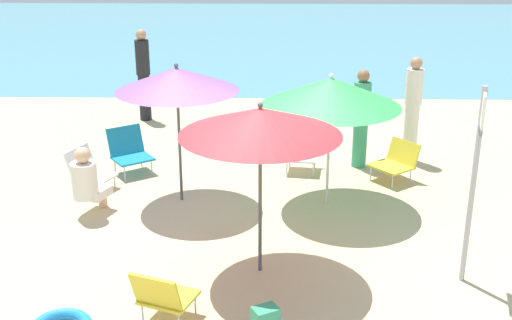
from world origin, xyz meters
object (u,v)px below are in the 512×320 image
umbrella_purple (177,80)px  person_d (412,109)px  beach_chair_e (302,151)px  beach_chair_c (88,171)px  umbrella_green (331,92)px  umbrella_red (260,122)px  beach_chair_a (396,161)px  beach_chair_b (129,150)px  warning_sign (476,159)px  beach_chair_d (163,295)px  person_a (143,74)px  person_b (87,181)px  person_c (361,118)px

umbrella_purple → person_d: size_ratio=1.14×
beach_chair_e → beach_chair_c: bearing=-66.1°
beach_chair_c → beach_chair_e: bearing=38.0°
umbrella_green → umbrella_red: umbrella_red is taller
umbrella_green → beach_chair_a: (1.09, 0.88, -1.27)m
umbrella_red → beach_chair_b: size_ratio=2.49×
beach_chair_b → warning_sign: warning_sign is taller
beach_chair_d → warning_sign: bearing=-53.1°
person_d → warning_sign: (-0.14, -3.72, 0.53)m
umbrella_green → beach_chair_e: 1.83m
beach_chair_e → person_a: bearing=-123.9°
beach_chair_d → person_b: (-1.36, 2.46, 0.16)m
beach_chair_a → beach_chair_e: size_ratio=1.26×
beach_chair_a → umbrella_green: bearing=1.3°
warning_sign → umbrella_red: bearing=-169.6°
umbrella_purple → beach_chair_c: umbrella_purple is taller
umbrella_purple → person_b: 1.75m
beach_chair_b → person_c: person_c is taller
beach_chair_c → warning_sign: size_ratio=0.32×
beach_chair_a → person_c: person_c is taller
umbrella_purple → beach_chair_c: size_ratio=2.78×
umbrella_purple → beach_chair_a: size_ratio=2.48×
umbrella_green → warning_sign: 2.39m
umbrella_green → umbrella_red: 2.05m
person_b → warning_sign: size_ratio=0.44×
beach_chair_b → person_a: person_a is taller
person_d → beach_chair_a: bearing=46.9°
warning_sign → umbrella_green: bearing=137.7°
beach_chair_a → person_c: (-0.47, 0.56, 0.49)m
beach_chair_b → person_a: bearing=150.5°
person_a → person_d: (4.63, -2.15, -0.04)m
beach_chair_d → warning_sign: warning_sign is taller
beach_chair_c → warning_sign: bearing=-5.1°
person_b → umbrella_red: bearing=-99.8°
beach_chair_a → beach_chair_c: (-4.47, -0.48, -0.01)m
beach_chair_e → beach_chair_d: bearing=-11.9°
person_b → person_c: 4.22m
umbrella_green → beach_chair_a: bearing=38.9°
beach_chair_c → person_d: size_ratio=0.41×
umbrella_purple → beach_chair_c: (-1.37, 0.32, -1.41)m
umbrella_green → umbrella_red: size_ratio=0.95×
beach_chair_c → warning_sign: 5.37m
umbrella_green → beach_chair_e: size_ratio=3.00×
person_d → warning_sign: warning_sign is taller
person_c → beach_chair_d: bearing=141.2°
beach_chair_e → warning_sign: 3.81m
beach_chair_d → umbrella_green: bearing=-11.1°
beach_chair_e → person_c: bearing=108.0°
beach_chair_d → beach_chair_e: size_ratio=1.08×
umbrella_green → beach_chair_e: bearing=102.5°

